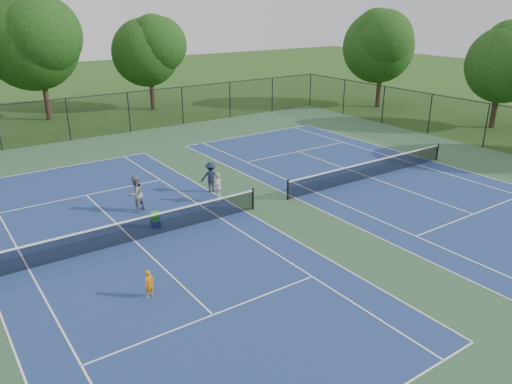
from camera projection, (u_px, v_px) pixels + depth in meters
ground at (271, 204)px, 24.34m from camera, size 140.00×140.00×0.00m
court_pad at (271, 204)px, 24.34m from camera, size 36.00×36.00×0.01m
tennis_court_left at (134, 239)px, 20.56m from camera, size 12.00×23.83×1.07m
tennis_court_right at (370, 176)px, 28.06m from camera, size 12.00×23.83×1.07m
perimeter_fence at (271, 173)px, 23.78m from camera, size 36.08×36.08×3.02m
tree_back_b at (38, 38)px, 39.79m from camera, size 7.60×7.60×10.03m
tree_back_c at (149, 48)px, 44.24m from camera, size 6.00×6.00×8.40m
tree_side_e at (383, 43)px, 45.34m from camera, size 6.60×6.60×8.87m
tree_side_f at (503, 59)px, 37.65m from camera, size 5.80×5.80×8.12m
child_player at (149, 284)px, 16.49m from camera, size 0.41×0.32×1.00m
instructor at (136, 194)px, 23.25m from camera, size 1.05×0.95×1.75m
bystander_a at (218, 187)px, 24.43m from camera, size 0.90×0.88×1.51m
bystander_b at (211, 177)px, 25.72m from camera, size 1.20×1.08×1.62m
ball_crate at (156, 224)px, 21.79m from camera, size 0.38×0.35×0.31m
ball_hopper at (155, 217)px, 21.66m from camera, size 0.38×0.33×0.41m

